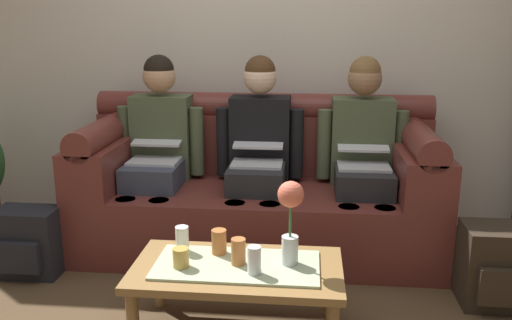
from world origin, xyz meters
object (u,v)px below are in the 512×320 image
object	(u,v)px
cup_near_left	(182,239)
backpack_left	(28,243)
flower_vase	(290,212)
person_left	(158,145)
person_right	(363,149)
person_middle	(259,147)
coffee_table	(237,274)
cup_near_right	(254,260)
cup_far_center	(238,252)
cup_far_left	(219,242)
backpack_right	(492,267)
cup_far_right	(181,258)
couch	(259,190)

from	to	relation	value
cup_near_left	backpack_left	distance (m)	1.09
backpack_left	flower_vase	bearing A→B (deg)	-16.71
person_left	person_right	bearing A→B (deg)	0.00
person_middle	coffee_table	size ratio (longest dim) A/B	1.27
cup_near_right	cup_far_center	size ratio (longest dim) A/B	1.03
person_left	cup_near_left	size ratio (longest dim) A/B	9.75
cup_near_right	cup_far_left	distance (m)	0.27
cup_far_left	backpack_right	bearing A→B (deg)	12.18
cup_far_left	backpack_left	bearing A→B (deg)	162.27
cup_far_right	coffee_table	bearing A→B (deg)	12.57
backpack_right	cup_near_left	bearing A→B (deg)	-169.40
person_middle	cup_near_right	size ratio (longest dim) A/B	9.55
cup_near_right	backpack_left	distance (m)	1.50
cup_far_center	cup_far_right	size ratio (longest dim) A/B	1.38
person_left	cup_far_right	size ratio (longest dim) A/B	13.66
flower_vase	person_middle	bearing A→B (deg)	103.35
cup_near_right	backpack_left	bearing A→B (deg)	157.31
coffee_table	backpack_right	size ratio (longest dim) A/B	2.28
cup_far_center	cup_far_left	xyz separation A→B (m)	(-0.11, 0.11, -0.00)
cup_near_left	cup_near_right	xyz separation A→B (m)	(0.37, -0.20, 0.00)
person_left	coffee_table	distance (m)	1.27
person_left	person_right	world-z (taller)	same
cup_far_right	cup_near_right	bearing A→B (deg)	-5.80
cup_near_right	person_middle	bearing A→B (deg)	94.53
cup_near_right	person_right	bearing A→B (deg)	63.68
cup_near_right	cup_far_right	distance (m)	0.34
couch	person_right	distance (m)	0.71
backpack_right	person_middle	bearing A→B (deg)	153.26
person_middle	cup_near_left	size ratio (longest dim) A/B	9.75
flower_vase	cup_far_center	bearing A→B (deg)	-172.94
cup_near_right	cup_far_right	bearing A→B (deg)	174.20
cup_near_right	backpack_right	xyz separation A→B (m)	(1.18, 0.49, -0.21)
coffee_table	backpack_left	distance (m)	1.37
person_middle	cup_far_center	bearing A→B (deg)	-89.56
person_middle	cup_far_right	size ratio (longest dim) A/B	13.66
backpack_left	person_right	bearing A→B (deg)	16.15
coffee_table	backpack_right	bearing A→B (deg)	17.52
person_left	cup_near_left	distance (m)	1.03
person_left	flower_vase	world-z (taller)	person_left
cup_near_left	cup_near_right	distance (m)	0.42
person_middle	cup_near_left	xyz separation A→B (m)	(-0.28, -0.93, -0.24)
cup_far_left	backpack_left	xyz separation A→B (m)	(-1.18, 0.38, -0.22)
cup_far_right	cup_far_left	bearing A→B (deg)	47.35
couch	cup_near_left	xyz separation A→B (m)	(-0.28, -0.93, 0.05)
couch	cup_near_right	world-z (taller)	couch
coffee_table	flower_vase	size ratio (longest dim) A/B	2.45
couch	backpack_left	size ratio (longest dim) A/B	5.61
person_left	cup_far_right	xyz separation A→B (m)	(0.40, -1.09, -0.26)
person_left	backpack_left	bearing A→B (deg)	-138.47
coffee_table	cup_near_left	distance (m)	0.32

